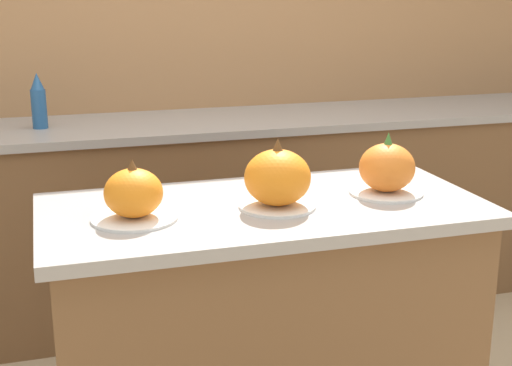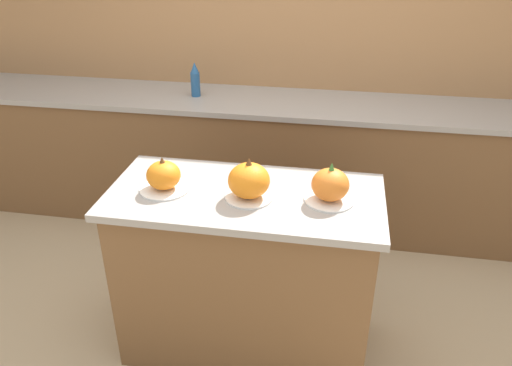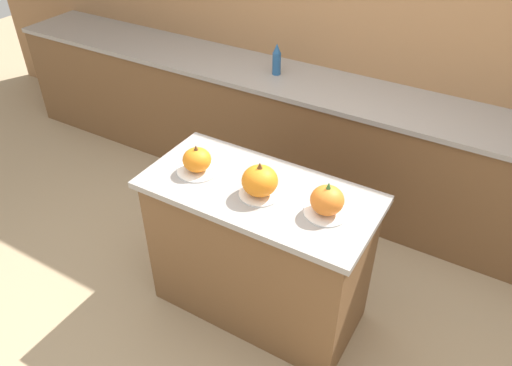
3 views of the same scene
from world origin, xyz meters
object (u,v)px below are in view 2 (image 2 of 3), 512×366
(bottle_tall, at_px, (195,80))
(pumpkin_cake_left, at_px, (164,177))
(pumpkin_cake_center, at_px, (249,181))
(pumpkin_cake_right, at_px, (330,186))

(bottle_tall, bearing_deg, pumpkin_cake_left, -80.21)
(pumpkin_cake_left, height_order, pumpkin_cake_center, pumpkin_cake_center)
(pumpkin_cake_right, bearing_deg, pumpkin_cake_left, -178.02)
(pumpkin_cake_center, xyz_separation_m, bottle_tall, (-0.61, 1.29, 0.04))
(pumpkin_cake_left, bearing_deg, pumpkin_cake_right, 1.98)
(pumpkin_cake_center, height_order, bottle_tall, bottle_tall)
(pumpkin_cake_center, bearing_deg, pumpkin_cake_right, 5.63)
(pumpkin_cake_center, bearing_deg, bottle_tall, 115.33)
(pumpkin_cake_left, height_order, pumpkin_cake_right, pumpkin_cake_right)
(pumpkin_cake_center, distance_m, bottle_tall, 1.43)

